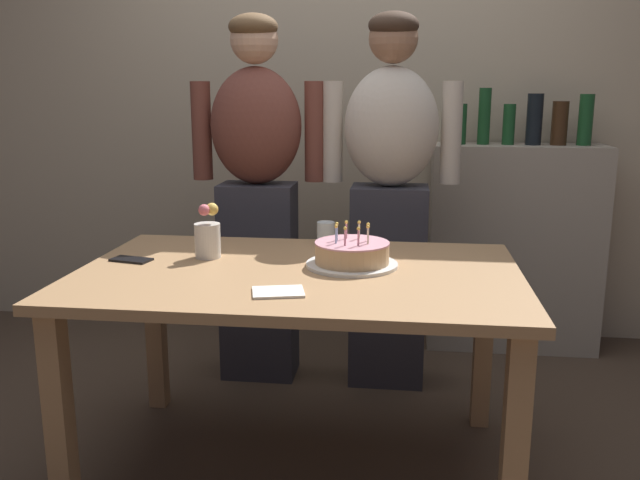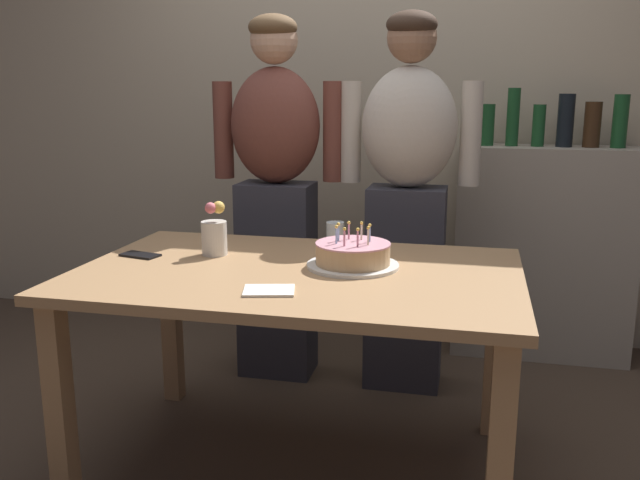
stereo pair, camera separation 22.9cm
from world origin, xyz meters
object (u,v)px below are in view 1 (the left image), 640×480
at_px(flower_vase, 208,237).
at_px(person_man_bearded, 257,194).
at_px(birthday_cake, 352,255).
at_px(water_glass_near, 326,233).
at_px(napkin_stack, 278,292).
at_px(person_woman_cardigan, 390,196).
at_px(cell_phone, 131,260).

distance_m(flower_vase, person_man_bearded, 0.67).
distance_m(birthday_cake, water_glass_near, 0.34).
relative_size(napkin_stack, flower_vase, 0.76).
height_order(birthday_cake, person_man_bearded, person_man_bearded).
distance_m(birthday_cake, flower_vase, 0.53).
bearing_deg(flower_vase, person_woman_cardigan, 46.06).
xyz_separation_m(birthday_cake, person_man_bearded, (-0.49, 0.72, 0.09)).
bearing_deg(napkin_stack, person_woman_cardigan, 74.03).
distance_m(cell_phone, napkin_stack, 0.68).
bearing_deg(cell_phone, birthday_cake, 14.78).
bearing_deg(cell_phone, water_glass_near, 39.99).
bearing_deg(birthday_cake, water_glass_near, 112.25).
distance_m(cell_phone, flower_vase, 0.28).
relative_size(flower_vase, person_man_bearded, 0.12).
height_order(water_glass_near, person_woman_cardigan, person_woman_cardigan).
xyz_separation_m(birthday_cake, person_woman_cardigan, (0.11, 0.72, 0.09)).
bearing_deg(water_glass_near, flower_vase, -147.52).
relative_size(cell_phone, person_woman_cardigan, 0.09).
bearing_deg(person_woman_cardigan, person_man_bearded, 0.00).
height_order(water_glass_near, napkin_stack, water_glass_near).
xyz_separation_m(birthday_cake, cell_phone, (-0.79, -0.03, -0.04)).
xyz_separation_m(napkin_stack, person_man_bearded, (-0.30, 1.07, 0.13)).
relative_size(birthday_cake, cell_phone, 2.22).
xyz_separation_m(water_glass_near, person_woman_cardigan, (0.24, 0.41, 0.09)).
height_order(birthday_cake, water_glass_near, birthday_cake).
xyz_separation_m(water_glass_near, flower_vase, (-0.40, -0.26, 0.03)).
bearing_deg(person_man_bearded, birthday_cake, 124.23).
xyz_separation_m(napkin_stack, flower_vase, (-0.34, 0.40, 0.07)).
height_order(flower_vase, person_man_bearded, person_man_bearded).
xyz_separation_m(flower_vase, person_man_bearded, (0.04, 0.66, 0.06)).
bearing_deg(person_man_bearded, person_woman_cardigan, -180.00).
bearing_deg(flower_vase, cell_phone, -162.35).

